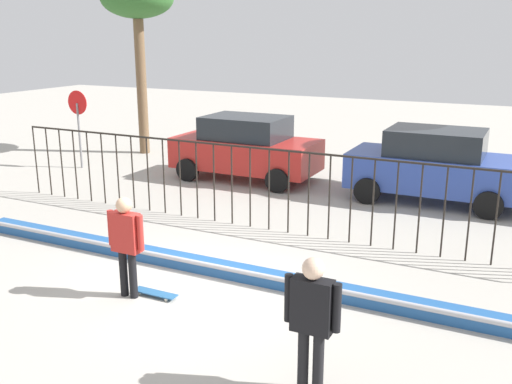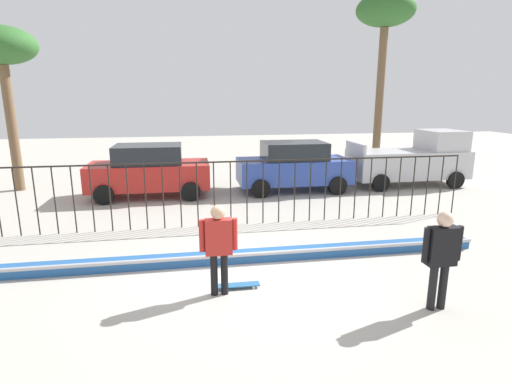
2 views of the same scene
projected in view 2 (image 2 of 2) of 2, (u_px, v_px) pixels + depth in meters
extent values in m
plane|color=#ADA89E|center=(249.00, 274.00, 8.41)|extent=(60.00, 60.00, 0.00)
cube|color=#235699|center=(244.00, 256.00, 9.06)|extent=(11.00, 0.36, 0.22)
cylinder|color=#B2B2B7|center=(245.00, 255.00, 8.86)|extent=(11.00, 0.09, 0.09)
cylinder|color=black|center=(17.00, 202.00, 10.50)|extent=(0.04, 0.04, 1.86)
cylinder|color=black|center=(36.00, 201.00, 10.58)|extent=(0.04, 0.04, 1.86)
cylinder|color=black|center=(55.00, 200.00, 10.65)|extent=(0.04, 0.04, 1.86)
cylinder|color=black|center=(74.00, 200.00, 10.73)|extent=(0.04, 0.04, 1.86)
cylinder|color=black|center=(92.00, 199.00, 10.80)|extent=(0.04, 0.04, 1.86)
cylinder|color=black|center=(110.00, 198.00, 10.88)|extent=(0.04, 0.04, 1.86)
cylinder|color=black|center=(128.00, 197.00, 10.96)|extent=(0.04, 0.04, 1.86)
cylinder|color=black|center=(146.00, 197.00, 11.03)|extent=(0.04, 0.04, 1.86)
cylinder|color=black|center=(163.00, 196.00, 11.11)|extent=(0.04, 0.04, 1.86)
cylinder|color=black|center=(180.00, 195.00, 11.18)|extent=(0.04, 0.04, 1.86)
cylinder|color=black|center=(197.00, 195.00, 11.26)|extent=(0.04, 0.04, 1.86)
cylinder|color=black|center=(214.00, 194.00, 11.34)|extent=(0.04, 0.04, 1.86)
cylinder|color=black|center=(231.00, 193.00, 11.41)|extent=(0.04, 0.04, 1.86)
cylinder|color=black|center=(247.00, 193.00, 11.49)|extent=(0.04, 0.04, 1.86)
cylinder|color=black|center=(263.00, 192.00, 11.56)|extent=(0.04, 0.04, 1.86)
cylinder|color=black|center=(279.00, 192.00, 11.64)|extent=(0.04, 0.04, 1.86)
cylinder|color=black|center=(295.00, 191.00, 11.72)|extent=(0.04, 0.04, 1.86)
cylinder|color=black|center=(310.00, 190.00, 11.79)|extent=(0.04, 0.04, 1.86)
cylinder|color=black|center=(325.00, 190.00, 11.87)|extent=(0.04, 0.04, 1.86)
cylinder|color=black|center=(340.00, 189.00, 11.94)|extent=(0.04, 0.04, 1.86)
cylinder|color=black|center=(355.00, 188.00, 12.02)|extent=(0.04, 0.04, 1.86)
cylinder|color=black|center=(370.00, 188.00, 12.10)|extent=(0.04, 0.04, 1.86)
cylinder|color=black|center=(385.00, 187.00, 12.17)|extent=(0.04, 0.04, 1.86)
cylinder|color=black|center=(399.00, 187.00, 12.25)|extent=(0.04, 0.04, 1.86)
cylinder|color=black|center=(413.00, 186.00, 12.32)|extent=(0.04, 0.04, 1.86)
cylinder|color=black|center=(427.00, 186.00, 12.40)|extent=(0.04, 0.04, 1.86)
cylinder|color=black|center=(441.00, 185.00, 12.48)|extent=(0.04, 0.04, 1.86)
cylinder|color=black|center=(455.00, 185.00, 12.55)|extent=(0.04, 0.04, 1.86)
cube|color=black|center=(230.00, 162.00, 11.20)|extent=(14.00, 0.04, 0.04)
cylinder|color=black|center=(214.00, 275.00, 7.46)|extent=(0.13, 0.13, 0.80)
cylinder|color=black|center=(224.00, 274.00, 7.49)|extent=(0.13, 0.13, 0.80)
cube|color=#B22823|center=(218.00, 237.00, 7.30)|extent=(0.49, 0.21, 0.66)
sphere|color=tan|center=(218.00, 212.00, 7.19)|extent=(0.26, 0.26, 0.26)
cylinder|color=#B22823|center=(202.00, 236.00, 7.25)|extent=(0.10, 0.10, 0.59)
cylinder|color=#B22823|center=(235.00, 234.00, 7.34)|extent=(0.10, 0.10, 0.59)
cube|color=#26598C|center=(239.00, 285.00, 7.79)|extent=(0.80, 0.20, 0.02)
cylinder|color=silver|center=(252.00, 284.00, 7.92)|extent=(0.05, 0.03, 0.05)
cylinder|color=silver|center=(254.00, 287.00, 7.77)|extent=(0.05, 0.03, 0.05)
cylinder|color=silver|center=(225.00, 286.00, 7.83)|extent=(0.05, 0.03, 0.05)
cylinder|color=silver|center=(226.00, 289.00, 7.69)|extent=(0.05, 0.03, 0.05)
cylinder|color=black|center=(432.00, 287.00, 6.94)|extent=(0.14, 0.14, 0.82)
cylinder|color=black|center=(443.00, 286.00, 6.98)|extent=(0.14, 0.14, 0.82)
cube|color=black|center=(442.00, 246.00, 6.79)|extent=(0.50, 0.21, 0.68)
sphere|color=beige|center=(445.00, 219.00, 6.68)|extent=(0.27, 0.27, 0.27)
cylinder|color=black|center=(426.00, 245.00, 6.73)|extent=(0.11, 0.11, 0.61)
cylinder|color=black|center=(459.00, 243.00, 6.83)|extent=(0.11, 0.11, 0.61)
cube|color=#B2231E|center=(150.00, 175.00, 14.75)|extent=(4.30, 1.90, 0.90)
cube|color=#1E2328|center=(148.00, 154.00, 14.57)|extent=(2.37, 1.71, 0.66)
cylinder|color=black|center=(190.00, 181.00, 16.01)|extent=(0.68, 0.22, 0.68)
cylinder|color=black|center=(191.00, 192.00, 14.18)|extent=(0.68, 0.22, 0.68)
cylinder|color=black|center=(113.00, 183.00, 15.53)|extent=(0.68, 0.22, 0.68)
cylinder|color=black|center=(104.00, 195.00, 13.71)|extent=(0.68, 0.22, 0.68)
cube|color=#2D479E|center=(294.00, 170.00, 15.68)|extent=(4.30, 1.90, 0.90)
cube|color=#1E2328|center=(294.00, 151.00, 15.50)|extent=(2.37, 1.71, 0.66)
cylinder|color=black|center=(321.00, 176.00, 16.93)|extent=(0.68, 0.22, 0.68)
cylinder|color=black|center=(338.00, 186.00, 15.11)|extent=(0.68, 0.22, 0.68)
cylinder|color=black|center=(253.00, 178.00, 16.46)|extent=(0.68, 0.22, 0.68)
cylinder|color=black|center=(261.00, 189.00, 14.63)|extent=(0.68, 0.22, 0.68)
cube|color=#B7B7BC|center=(407.00, 164.00, 16.64)|extent=(4.70, 1.90, 1.10)
cube|color=#B7B7BC|center=(442.00, 140.00, 16.66)|extent=(1.50, 1.75, 0.80)
cube|color=#B7B7BC|center=(356.00, 147.00, 16.10)|extent=(0.12, 1.75, 0.36)
cylinder|color=black|center=(428.00, 171.00, 17.94)|extent=(0.68, 0.22, 0.68)
cylinder|color=black|center=(455.00, 180.00, 16.12)|extent=(0.68, 0.22, 0.68)
cylinder|color=black|center=(360.00, 174.00, 17.42)|extent=(0.68, 0.22, 0.68)
cylinder|color=black|center=(381.00, 183.00, 15.60)|extent=(0.68, 0.22, 0.68)
cylinder|color=brown|center=(379.00, 103.00, 18.48)|extent=(0.36, 0.36, 6.55)
ellipsoid|color=#2D6028|center=(386.00, 10.00, 17.55)|extent=(2.56, 2.56, 1.41)
cylinder|color=brown|center=(12.00, 130.00, 15.37)|extent=(0.36, 0.36, 4.72)
ellipsoid|color=#2D6028|center=(1.00, 45.00, 14.66)|extent=(2.52, 2.52, 1.38)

